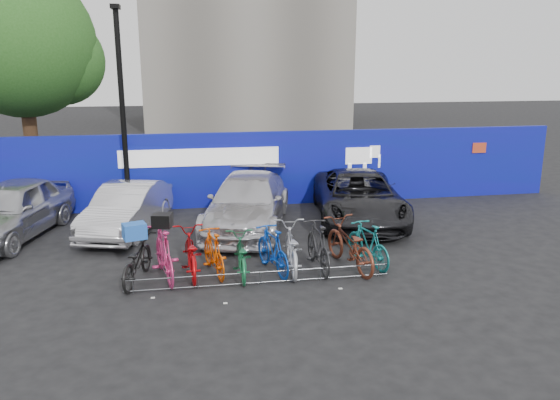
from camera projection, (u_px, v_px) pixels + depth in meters
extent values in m
plane|color=black|center=(257.00, 274.00, 12.05)|extent=(100.00, 100.00, 0.00)
cube|color=#0A1C90|center=(232.00, 170.00, 17.49)|extent=(22.00, 0.15, 2.40)
cube|color=white|center=(200.00, 157.00, 17.12)|extent=(5.00, 0.02, 0.55)
cube|color=white|center=(359.00, 156.00, 18.01)|extent=(1.20, 0.02, 0.90)
cube|color=#C33F22|center=(479.00, 148.00, 18.69)|extent=(0.50, 0.02, 0.35)
cylinder|color=#382314|center=(31.00, 134.00, 19.94)|extent=(0.50, 0.50, 4.00)
sphere|color=#215319|center=(21.00, 43.00, 19.16)|extent=(5.20, 5.20, 5.20)
sphere|color=#215319|center=(60.00, 61.00, 19.79)|extent=(3.20, 3.20, 3.20)
cylinder|color=black|center=(123.00, 117.00, 15.94)|extent=(0.16, 0.16, 6.00)
cube|color=black|center=(115.00, 7.00, 15.19)|extent=(0.25, 0.50, 0.12)
cylinder|color=#595B60|center=(260.00, 272.00, 11.41)|extent=(5.60, 0.03, 0.03)
cylinder|color=#595B60|center=(260.00, 282.00, 11.47)|extent=(5.60, 0.03, 0.03)
cylinder|color=#595B60|center=(133.00, 287.00, 11.01)|extent=(0.03, 0.03, 0.28)
cylinder|color=#595B60|center=(198.00, 283.00, 11.23)|extent=(0.03, 0.03, 0.28)
cylinder|color=#595B60|center=(260.00, 278.00, 11.44)|extent=(0.03, 0.03, 0.28)
cylinder|color=#595B60|center=(321.00, 274.00, 11.66)|extent=(0.03, 0.03, 0.28)
cylinder|color=#595B60|center=(379.00, 270.00, 11.88)|extent=(0.03, 0.03, 0.28)
imported|color=#A9AAAE|center=(10.00, 210.00, 14.39)|extent=(2.88, 4.84, 1.54)
imported|color=silver|center=(127.00, 209.00, 14.91)|extent=(2.42, 4.23, 1.32)
imported|color=silver|center=(247.00, 202.00, 15.29)|extent=(3.31, 5.40, 1.46)
imported|color=black|center=(359.00, 197.00, 15.97)|extent=(3.21, 5.48, 1.43)
imported|color=black|center=(136.00, 260.00, 11.52)|extent=(1.04, 1.93, 0.96)
imported|color=#E7347A|center=(164.00, 253.00, 11.67)|extent=(0.93, 2.01, 1.17)
imported|color=#B2090C|center=(190.00, 253.00, 11.89)|extent=(0.78, 1.95, 1.00)
imported|color=#EE5204|center=(214.00, 252.00, 11.95)|extent=(0.80, 1.73, 1.00)
imported|color=#186A3B|center=(241.00, 256.00, 11.86)|extent=(0.66, 1.75, 0.91)
imported|color=#0B3EB7|center=(273.00, 250.00, 12.05)|extent=(0.88, 1.80, 1.04)
imported|color=#AFB1B7|center=(291.00, 248.00, 12.17)|extent=(0.89, 2.05, 1.05)
imported|color=#262629|center=(318.00, 246.00, 12.19)|extent=(0.57, 1.86, 1.11)
imported|color=maroon|center=(349.00, 245.00, 12.28)|extent=(1.15, 2.20, 1.10)
imported|color=#157C7E|center=(368.00, 244.00, 12.46)|extent=(0.89, 1.76, 1.02)
cube|color=blue|center=(134.00, 231.00, 11.36)|extent=(0.54, 0.47, 0.33)
cube|color=black|center=(162.00, 220.00, 11.49)|extent=(0.45, 0.42, 0.29)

